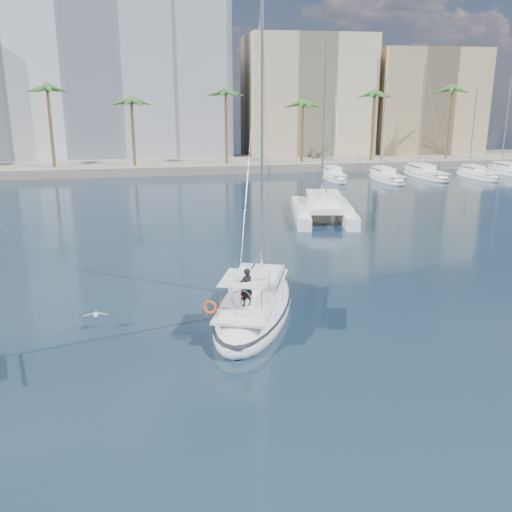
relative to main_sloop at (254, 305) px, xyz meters
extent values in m
plane|color=black|center=(-1.36, -2.16, -0.53)|extent=(160.00, 160.00, 0.00)
cube|color=gray|center=(-1.36, 58.84, 0.07)|extent=(120.00, 14.00, 1.20)
cube|color=silver|center=(-13.36, 70.84, 13.47)|extent=(42.00, 16.00, 28.00)
cube|color=beige|center=(20.64, 67.84, 9.47)|extent=(20.00, 14.00, 20.00)
cube|color=tan|center=(40.64, 65.84, 8.47)|extent=(18.00, 12.00, 18.00)
cylinder|color=brown|center=(-1.36, 54.84, 4.72)|extent=(0.44, 0.44, 10.50)
sphere|color=#326625|center=(-1.36, 54.84, 9.97)|extent=(3.60, 3.60, 3.60)
cylinder|color=brown|center=(32.64, 54.84, 4.72)|extent=(0.44, 0.44, 10.50)
sphere|color=#326625|center=(32.64, 54.84, 9.97)|extent=(3.60, 3.60, 3.60)
ellipsoid|color=white|center=(0.00, 0.01, -0.18)|extent=(7.31, 12.06, 2.39)
ellipsoid|color=black|center=(0.00, 0.01, 0.16)|extent=(7.38, 12.18, 0.18)
cube|color=silver|center=(-0.07, -0.20, 0.73)|extent=(5.35, 9.00, 0.12)
cube|color=white|center=(0.37, 1.05, 1.09)|extent=(3.58, 4.37, 0.60)
cube|color=black|center=(0.37, 1.05, 1.11)|extent=(3.45, 3.96, 0.14)
cylinder|color=#B7BABF|center=(0.82, 2.30, 8.32)|extent=(0.15, 0.15, 15.08)
cylinder|color=#B7BABF|center=(0.04, 0.11, 2.29)|extent=(1.66, 4.41, 0.11)
cube|color=white|center=(-0.81, -2.28, 0.97)|extent=(3.02, 3.44, 0.36)
cube|color=silver|center=(-0.85, -2.39, 2.34)|extent=(3.02, 3.44, 0.04)
torus|color=silver|center=(-1.19, -3.32, 1.64)|extent=(0.92, 0.37, 0.96)
torus|color=#FF470D|center=(-2.66, -3.27, 1.34)|extent=(0.66, 0.40, 0.64)
imported|color=black|center=(-0.89, -2.89, 2.07)|extent=(0.80, 0.68, 1.85)
imported|color=#AA261A|center=(-0.94, -1.93, 1.71)|extent=(0.57, 0.46, 1.12)
cube|color=white|center=(8.30, 22.45, 0.02)|extent=(3.13, 10.64, 1.10)
cube|color=white|center=(12.33, 21.70, 0.02)|extent=(3.13, 10.64, 1.10)
cube|color=white|center=(10.22, 21.55, 0.77)|extent=(5.69, 6.59, 0.50)
cube|color=white|center=(10.31, 22.08, 1.47)|extent=(3.45, 3.66, 1.00)
cube|color=black|center=(10.31, 22.08, 1.52)|extent=(3.39, 3.25, 0.18)
cylinder|color=#B7BABF|center=(10.61, 23.64, 8.03)|extent=(0.18, 0.18, 14.13)
ellipsoid|color=silver|center=(-8.09, -0.64, 0.30)|extent=(0.24, 0.45, 0.22)
sphere|color=silver|center=(-8.09, -0.43, 0.32)|extent=(0.12, 0.12, 0.12)
cube|color=gray|center=(-8.42, -0.64, 0.33)|extent=(0.52, 0.19, 0.12)
cube|color=gray|center=(-7.77, -0.64, 0.33)|extent=(0.52, 0.19, 0.12)
camera|label=1|loc=(-4.88, -27.87, 11.01)|focal=40.00mm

